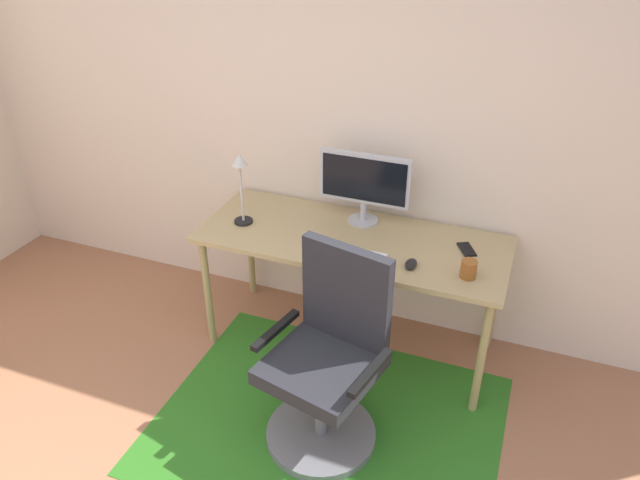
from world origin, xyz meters
The scene contains 10 objects.
wall_back centered at (0.00, 2.20, 1.30)m, with size 6.00×0.10×2.60m, color beige.
area_rug centered at (0.36, 1.11, 0.00)m, with size 1.79×1.40×0.01m, color #2B6A1D.
desk centered at (0.26, 1.78, 0.70)m, with size 1.75×0.69×0.77m.
monitor centered at (0.26, 1.99, 1.03)m, with size 0.54×0.18×0.43m.
keyboard centered at (0.29, 1.59, 0.78)m, with size 0.43×0.13×0.02m, color white.
computer_mouse centered at (0.64, 1.61, 0.79)m, with size 0.06×0.10×0.03m, color black.
coffee_cup centered at (0.93, 1.62, 0.82)m, with size 0.08×0.08×0.10m, color brown.
cell_phone centered at (0.88, 1.88, 0.77)m, with size 0.07×0.14×0.01m, color black.
desk_lamp centered at (-0.40, 1.72, 1.05)m, with size 0.11×0.11×0.43m.
office_chair centered at (0.38, 1.07, 0.43)m, with size 0.64×0.60×1.06m.
Camera 1 is at (1.14, -1.02, 2.50)m, focal length 33.82 mm.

